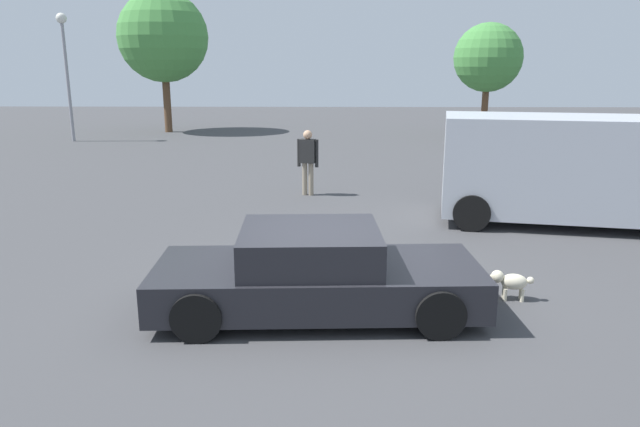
# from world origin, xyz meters

# --- Properties ---
(ground_plane) EXTENTS (80.00, 80.00, 0.00)m
(ground_plane) POSITION_xyz_m (0.00, 0.00, 0.00)
(ground_plane) COLOR #424244
(sedan_foreground) EXTENTS (4.49, 2.04, 1.20)m
(sedan_foreground) POSITION_xyz_m (-0.09, -0.21, 0.56)
(sedan_foreground) COLOR #232328
(sedan_foreground) RESTS_ON ground_plane
(dog) EXTENTS (0.62, 0.29, 0.43)m
(dog) POSITION_xyz_m (2.73, 0.29, 0.28)
(dog) COLOR beige
(dog) RESTS_ON ground_plane
(van_white) EXTENTS (5.33, 3.00, 2.29)m
(van_white) POSITION_xyz_m (5.07, 4.56, 1.23)
(van_white) COLOR #B2B7C1
(van_white) RESTS_ON ground_plane
(pedestrian) EXTENTS (0.56, 0.33, 1.70)m
(pedestrian) POSITION_xyz_m (-0.48, 7.29, 1.01)
(pedestrian) COLOR gray
(pedestrian) RESTS_ON ground_plane
(light_post_near) EXTENTS (0.44, 0.44, 5.44)m
(light_post_near) POSITION_xyz_m (-11.33, 18.18, 3.78)
(light_post_near) COLOR gray
(light_post_near) RESTS_ON ground_plane
(tree_back_left) EXTENTS (3.11, 3.11, 5.18)m
(tree_back_left) POSITION_xyz_m (7.31, 20.14, 3.61)
(tree_back_left) COLOR brown
(tree_back_left) RESTS_ON ground_plane
(tree_back_center) EXTENTS (4.37, 4.37, 6.81)m
(tree_back_center) POSITION_xyz_m (-8.08, 21.93, 4.61)
(tree_back_center) COLOR brown
(tree_back_center) RESTS_ON ground_plane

